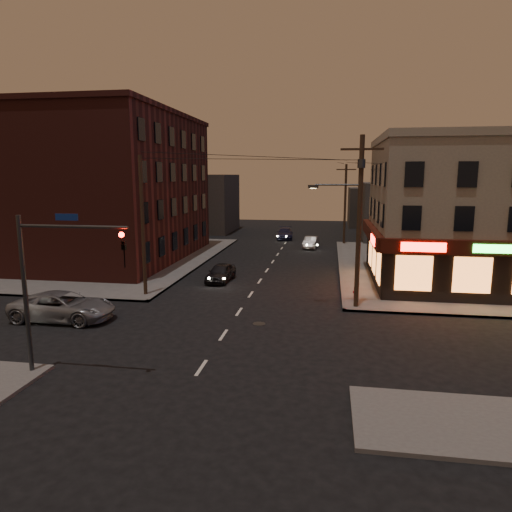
% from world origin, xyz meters
% --- Properties ---
extents(ground, '(120.00, 120.00, 0.00)m').
position_xyz_m(ground, '(0.00, 0.00, 0.00)').
color(ground, black).
rests_on(ground, ground).
extents(sidewalk_ne, '(24.00, 28.00, 0.15)m').
position_xyz_m(sidewalk_ne, '(18.00, 19.00, 0.07)').
color(sidewalk_ne, '#514F4C').
rests_on(sidewalk_ne, ground).
extents(sidewalk_nw, '(24.00, 28.00, 0.15)m').
position_xyz_m(sidewalk_nw, '(-18.00, 19.00, 0.07)').
color(sidewalk_nw, '#514F4C').
rests_on(sidewalk_nw, ground).
extents(pizza_building, '(15.85, 12.85, 10.50)m').
position_xyz_m(pizza_building, '(15.93, 13.43, 5.35)').
color(pizza_building, tan).
rests_on(pizza_building, sidewalk_ne).
extents(brick_apartment, '(12.00, 20.00, 13.00)m').
position_xyz_m(brick_apartment, '(-14.50, 19.00, 6.65)').
color(brick_apartment, '#4D1D18').
rests_on(brick_apartment, sidewalk_nw).
extents(bg_building_ne_a, '(10.00, 12.00, 7.00)m').
position_xyz_m(bg_building_ne_a, '(14.00, 38.00, 3.50)').
color(bg_building_ne_a, '#3F3D3A').
rests_on(bg_building_ne_a, ground).
extents(bg_building_nw, '(9.00, 10.00, 8.00)m').
position_xyz_m(bg_building_nw, '(-13.00, 42.00, 4.00)').
color(bg_building_nw, '#3F3D3A').
rests_on(bg_building_nw, ground).
extents(bg_building_ne_b, '(8.00, 8.00, 6.00)m').
position_xyz_m(bg_building_ne_b, '(12.00, 52.00, 3.00)').
color(bg_building_ne_b, '#3F3D3A').
rests_on(bg_building_ne_b, ground).
extents(utility_pole_main, '(4.20, 0.44, 10.00)m').
position_xyz_m(utility_pole_main, '(6.68, 5.80, 5.76)').
color(utility_pole_main, '#382619').
rests_on(utility_pole_main, sidewalk_ne).
extents(utility_pole_far, '(0.26, 0.26, 9.00)m').
position_xyz_m(utility_pole_far, '(6.80, 32.00, 4.65)').
color(utility_pole_far, '#382619').
rests_on(utility_pole_far, sidewalk_ne).
extents(utility_pole_west, '(0.24, 0.24, 9.00)m').
position_xyz_m(utility_pole_west, '(-6.80, 6.50, 4.65)').
color(utility_pole_west, '#382619').
rests_on(utility_pole_west, sidewalk_nw).
extents(traffic_signal, '(4.49, 0.32, 6.47)m').
position_xyz_m(traffic_signal, '(-5.57, -5.60, 4.16)').
color(traffic_signal, '#333538').
rests_on(traffic_signal, ground).
extents(suv_cross, '(5.62, 2.60, 1.56)m').
position_xyz_m(suv_cross, '(-9.26, 0.97, 0.78)').
color(suv_cross, gray).
rests_on(suv_cross, ground).
extents(sedan_near, '(1.86, 4.01, 1.33)m').
position_xyz_m(sedan_near, '(-2.90, 11.52, 0.67)').
color(sedan_near, black).
rests_on(sedan_near, ground).
extents(sedan_mid, '(1.75, 3.98, 1.27)m').
position_xyz_m(sedan_mid, '(3.13, 28.65, 0.63)').
color(sedan_mid, gray).
rests_on(sedan_mid, ground).
extents(sedan_far, '(2.23, 4.84, 1.37)m').
position_xyz_m(sedan_far, '(-0.42, 35.54, 0.69)').
color(sedan_far, '#1C1C38').
rests_on(sedan_far, ground).
extents(fire_hydrant, '(0.38, 0.38, 0.83)m').
position_xyz_m(fire_hydrant, '(6.86, 7.41, 0.60)').
color(fire_hydrant, maroon).
rests_on(fire_hydrant, sidewalk_ne).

